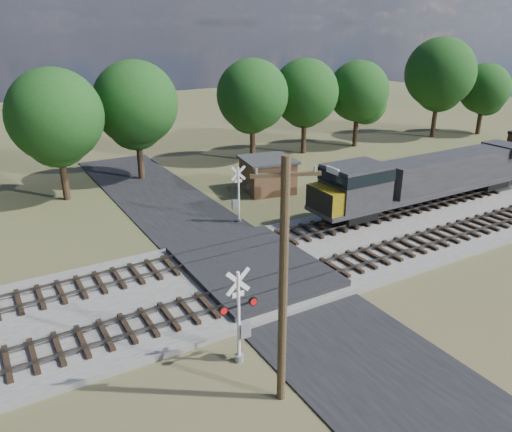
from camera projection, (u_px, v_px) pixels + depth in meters
ground at (256, 276)px, 28.27m from camera, size 160.00×160.00×0.00m
ballast_bed at (381, 235)px, 33.32m from camera, size 140.00×10.00×0.30m
road at (256, 275)px, 28.25m from camera, size 7.00×60.00×0.08m
crossing_panel at (252, 267)px, 28.56m from camera, size 7.00×9.00×0.62m
track_near at (322, 271)px, 27.98m from camera, size 140.00×2.60×0.33m
track_far at (275, 239)px, 32.00m from camera, size 140.00×2.60×0.33m
crossing_signal_near at (241, 324)px, 20.55m from camera, size 1.76×0.38×4.37m
crossing_signal_far at (237, 200)px, 35.18m from camera, size 1.68×0.47×4.21m
utility_pole at (283, 281)px, 17.28m from camera, size 2.21×0.96×9.52m
equipment_shed at (268, 175)px, 42.07m from camera, size 4.82×4.82×2.85m
treeline at (221, 100)px, 46.74m from camera, size 78.75×10.30×11.95m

